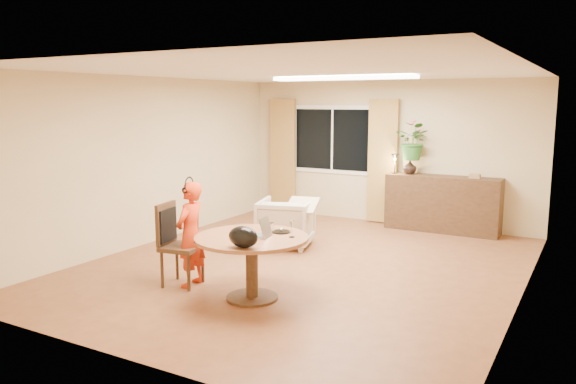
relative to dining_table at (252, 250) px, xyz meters
The scene contains 24 objects.
floor 1.54m from the dining_table, 93.03° to the left, with size 6.50×6.50×0.00m, color brown.
ceiling 2.48m from the dining_table, 93.03° to the left, with size 6.50×6.50×0.00m, color white.
wall_back 4.74m from the dining_table, 90.93° to the left, with size 5.50×5.50×0.00m, color tan.
wall_left 3.25m from the dining_table, 153.15° to the left, with size 6.50×6.50×0.00m, color tan.
wall_right 3.12m from the dining_table, 28.15° to the left, with size 6.50×6.50×0.00m, color tan.
window 4.90m from the dining_table, 104.15° to the left, with size 1.70×0.03×1.30m.
curtain_left 5.13m from the dining_table, 115.89° to the left, with size 0.55×0.08×2.25m, color brown.
curtain_right 4.62m from the dining_table, 91.57° to the left, with size 0.55×0.08×2.25m, color brown.
ceiling_panel 3.30m from the dining_table, 91.65° to the left, with size 2.20×0.35×0.05m, color white.
dining_table is the anchor object (origin of this frame).
dining_chair 1.00m from the dining_table, behind, with size 0.48×0.44×1.01m, color #311C10, non-canonical shape.
child 0.90m from the dining_table, behind, with size 0.31×0.47×1.28m, color red.
laptop 0.28m from the dining_table, 86.04° to the left, with size 0.36×0.24×0.24m, color #B7B7BC, non-canonical shape.
tumbler 0.37m from the dining_table, 76.00° to the left, with size 0.07×0.07×0.10m, color white, non-canonical shape.
wine_glass 0.52m from the dining_table, 23.79° to the left, with size 0.07×0.07×0.19m, color white, non-canonical shape.
pot_lid 0.42m from the dining_table, 58.48° to the left, with size 0.21×0.21×0.03m, color white, non-canonical shape.
handbag 0.56m from the dining_table, 66.77° to the right, with size 0.34×0.20×0.23m, color black, non-canonical shape.
armchair 2.40m from the dining_table, 110.26° to the left, with size 0.79×0.82×0.74m, color #BDB496.
throw 2.29m from the dining_table, 103.50° to the left, with size 0.45×0.55×0.03m, color beige, non-canonical shape.
sideboard 4.56m from the dining_table, 77.02° to the left, with size 1.92×0.47×0.96m, color #311C10.
vase 4.49m from the dining_table, 84.51° to the left, with size 0.24×0.24×0.25m, color black.
bouquet 4.57m from the dining_table, 83.74° to the left, with size 0.59×0.51×0.66m, color #326325.
book_stack 4.72m from the dining_table, 70.88° to the left, with size 0.18×0.14×0.07m, color #8A6346, non-canonical shape.
desk_lamp 4.43m from the dining_table, 87.80° to the left, with size 0.15×0.15×0.37m, color black, non-canonical shape.
Camera 1 is at (3.43, -6.56, 2.22)m, focal length 35.00 mm.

